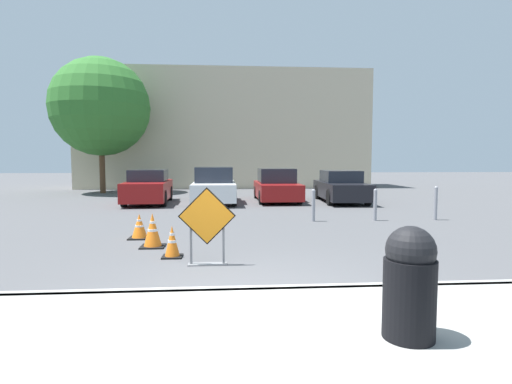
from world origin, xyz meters
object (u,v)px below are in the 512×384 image
traffic_cone_third (139,227)px  bollard_nearest (313,204)px  traffic_cone_nearest (172,242)px  parked_car_fourth (341,187)px  bollard_third (436,202)px  parked_car_second (214,187)px  bollard_second (375,204)px  traffic_cone_second (153,231)px  parked_car_nearest (149,188)px  parked_car_third (276,186)px  trash_bin (410,282)px  road_closed_sign (207,223)px

traffic_cone_third → bollard_nearest: 5.36m
traffic_cone_nearest → parked_car_fourth: parked_car_fourth is taller
bollard_nearest → bollard_third: size_ratio=0.93×
parked_car_second → bollard_second: size_ratio=4.36×
traffic_cone_nearest → bollard_third: bollard_third is taller
parked_car_second → traffic_cone_second: bearing=82.6°
traffic_cone_second → bollard_third: 8.89m
parked_car_nearest → parked_car_fourth: (8.64, 0.01, -0.02)m
parked_car_nearest → parked_car_third: (5.76, 0.65, -0.01)m
traffic_cone_third → trash_bin: (3.88, -6.04, 0.41)m
parked_car_nearest → parked_car_second: size_ratio=0.97×
traffic_cone_second → traffic_cone_third: bearing=116.4°
road_closed_sign → bollard_second: bearing=45.1°
parked_car_second → bollard_nearest: parked_car_second is taller
traffic_cone_second → trash_bin: bearing=-56.1°
traffic_cone_second → bollard_third: bollard_third is taller
parked_car_second → parked_car_third: 2.96m
parked_car_nearest → parked_car_second: 2.88m
parked_car_nearest → parked_car_third: parked_car_third is taller
parked_car_second → bollard_nearest: bearing=119.0°
trash_bin → bollard_third: 9.72m
traffic_cone_second → parked_car_second: size_ratio=0.17×
road_closed_sign → parked_car_nearest: (-3.08, 10.73, -0.07)m
parked_car_second → bollard_second: (5.19, -5.67, -0.20)m
traffic_cone_nearest → trash_bin: (2.83, -4.07, 0.40)m
traffic_cone_third → parked_car_fourth: 10.93m
traffic_cone_third → parked_car_second: size_ratio=0.14×
bollard_second → road_closed_sign: bearing=-134.9°
parked_car_second → parked_car_third: parked_car_second is taller
traffic_cone_third → bollard_third: (8.71, 2.39, 0.28)m
parked_car_second → parked_car_third: (2.88, 0.69, -0.04)m
parked_car_fourth → road_closed_sign: bearing=65.5°
road_closed_sign → bollard_second: 7.09m
traffic_cone_nearest → parked_car_third: size_ratio=0.14×
parked_car_third → bollard_nearest: (0.35, -6.36, -0.16)m
traffic_cone_third → parked_car_nearest: parked_car_nearest is taller
parked_car_nearest → parked_car_third: bearing=-176.2°
traffic_cone_nearest → parked_car_fourth: 11.88m
traffic_cone_nearest → bollard_second: size_ratio=0.62×
parked_car_third → trash_bin: (-0.56, -14.79, 0.02)m
parked_car_second → parked_car_fourth: size_ratio=0.94×
traffic_cone_nearest → parked_car_nearest: size_ratio=0.15×
road_closed_sign → traffic_cone_second: size_ratio=1.90×
bollard_nearest → parked_car_fourth: bearing=66.1°
parked_car_nearest → trash_bin: parked_car_nearest is taller
parked_car_fourth → traffic_cone_third: bearing=50.8°
traffic_cone_third → parked_car_third: parked_car_third is taller
traffic_cone_nearest → parked_car_nearest: (-2.37, 10.07, 0.39)m
traffic_cone_third → parked_car_fourth: bearing=48.0°
parked_car_second → parked_car_fourth: (5.76, 0.05, -0.06)m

